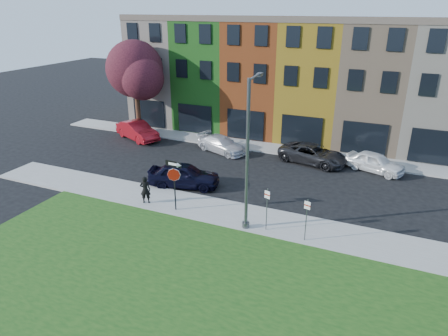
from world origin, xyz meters
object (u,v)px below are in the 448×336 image
at_px(man, 145,190).
at_px(stop_sign, 174,176).
at_px(street_lamp, 248,156).
at_px(sedan_near, 184,175).

bearing_deg(man, stop_sign, 153.59).
distance_m(stop_sign, street_lamp, 4.83).
bearing_deg(street_lamp, sedan_near, 144.22).
bearing_deg(stop_sign, street_lamp, 3.95).
height_order(sedan_near, street_lamp, street_lamp).
height_order(stop_sign, street_lamp, street_lamp).
xyz_separation_m(man, street_lamp, (6.55, -0.11, 3.16)).
height_order(man, street_lamp, street_lamp).
relative_size(man, street_lamp, 0.22).
bearing_deg(man, street_lamp, 154.91).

